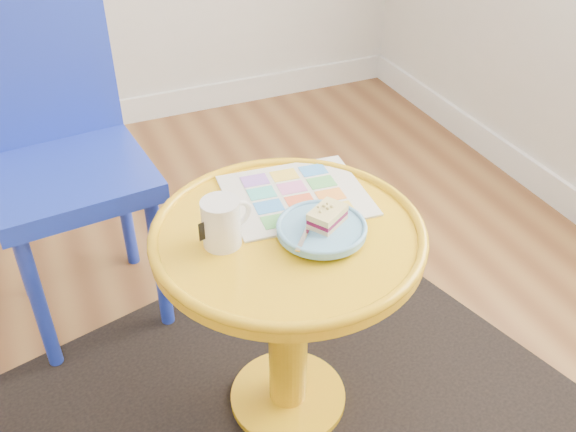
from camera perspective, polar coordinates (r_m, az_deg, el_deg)
name	(u,v)px	position (r m, az deg, el deg)	size (l,w,h in m)	color
rug	(288,399)	(1.77, 0.00, -15.95)	(1.30, 1.10, 0.01)	black
side_table	(288,286)	(1.48, 0.00, -6.26)	(0.59, 0.59, 0.56)	gold
chair	(57,145)	(1.85, -19.82, 6.00)	(0.45, 0.46, 0.94)	#1A2EAD
newspaper	(296,195)	(1.49, 0.71, 1.86)	(0.32, 0.27, 0.01)	silver
mug	(222,221)	(1.32, -5.88, -0.47)	(0.11, 0.08, 0.11)	white
plate	(322,229)	(1.36, 3.00, -1.19)	(0.19, 0.19, 0.02)	#63A3D2
cake_slice	(327,216)	(1.35, 3.52, -0.03)	(0.10, 0.09, 0.04)	#D3BC8C
fork	(308,229)	(1.34, 1.79, -1.16)	(0.10, 0.12, 0.00)	silver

